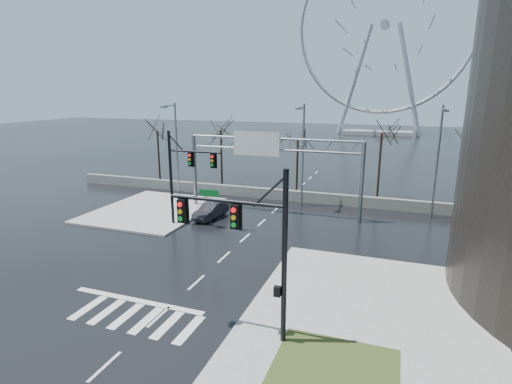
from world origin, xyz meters
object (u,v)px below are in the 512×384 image
at_px(signal_mast_near, 254,238).
at_px(ferris_wheel, 385,32).
at_px(sign_gantry, 268,158).
at_px(signal_mast_far, 182,170).
at_px(car, 211,211).

relative_size(signal_mast_near, ferris_wheel, 0.16).
xyz_separation_m(sign_gantry, ferris_wheel, (5.38, 80.04, 20.95)).
distance_m(signal_mast_far, sign_gantry, 8.14).
height_order(signal_mast_far, sign_gantry, signal_mast_far).
xyz_separation_m(signal_mast_far, car, (1.11, 2.77, -4.15)).
distance_m(signal_mast_near, sign_gantry, 19.79).
xyz_separation_m(signal_mast_near, signal_mast_far, (-11.01, 13.00, -0.04)).
height_order(ferris_wheel, car, ferris_wheel).
bearing_deg(signal_mast_near, car, 122.11).
bearing_deg(signal_mast_far, car, 68.09).
xyz_separation_m(signal_mast_near, car, (-9.90, 15.77, -4.19)).
relative_size(signal_mast_far, sign_gantry, 0.49).
height_order(signal_mast_near, ferris_wheel, ferris_wheel).
distance_m(ferris_wheel, car, 87.62).
bearing_deg(signal_mast_near, sign_gantry, 106.19).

